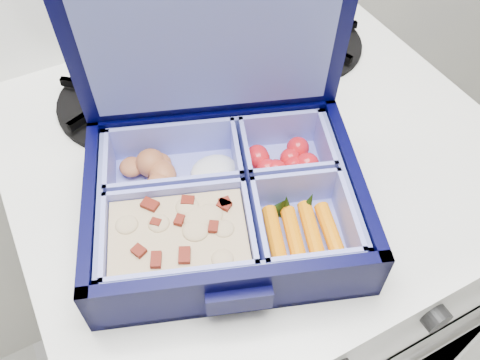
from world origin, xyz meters
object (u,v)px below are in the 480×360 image
stove (243,290)px  burner_grate (301,38)px  bento_box (225,202)px  fork (232,105)px

stove → burner_grate: 0.44m
stove → burner_grate: (0.14, 0.10, 0.41)m
bento_box → burner_grate: bearing=63.8°
burner_grate → fork: (-0.13, -0.06, -0.01)m
burner_grate → stove: bearing=-143.1°
fork → stove: bearing=-58.2°
bento_box → fork: bearing=80.7°
bento_box → fork: size_ratio=1.38×
stove → burner_grate: size_ratio=4.90×
stove → bento_box: size_ratio=3.18×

